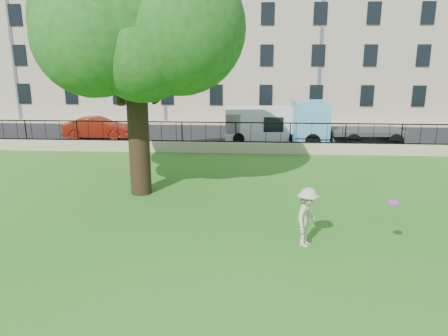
# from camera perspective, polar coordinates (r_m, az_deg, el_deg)

# --- Properties ---
(ground) EXTENTS (120.00, 120.00, 0.00)m
(ground) POSITION_cam_1_polar(r_m,az_deg,el_deg) (13.08, -0.45, -9.86)
(ground) COLOR #246618
(ground) RESTS_ON ground
(retaining_wall) EXTENTS (50.00, 0.40, 0.60)m
(retaining_wall) POSITION_cam_1_polar(r_m,az_deg,el_deg) (24.41, 1.53, 2.71)
(retaining_wall) COLOR tan
(retaining_wall) RESTS_ON ground
(iron_railing) EXTENTS (50.00, 0.05, 1.13)m
(iron_railing) POSITION_cam_1_polar(r_m,az_deg,el_deg) (24.24, 1.54, 4.68)
(iron_railing) COLOR black
(iron_railing) RESTS_ON retaining_wall
(street) EXTENTS (60.00, 9.00, 0.01)m
(street) POSITION_cam_1_polar(r_m,az_deg,el_deg) (29.07, 1.87, 4.11)
(street) COLOR black
(street) RESTS_ON ground
(sidewalk) EXTENTS (60.00, 1.40, 0.12)m
(sidewalk) POSITION_cam_1_polar(r_m,az_deg,el_deg) (34.18, 2.14, 5.85)
(sidewalk) COLOR tan
(sidewalk) RESTS_ON ground
(building_row) EXTENTS (56.40, 10.40, 13.80)m
(building_row) POSITION_cam_1_polar(r_m,az_deg,el_deg) (39.43, 2.47, 17.06)
(building_row) COLOR #B1A08D
(building_row) RESTS_ON ground
(tree) EXTENTS (8.24, 6.44, 10.30)m
(tree) POSITION_cam_1_polar(r_m,az_deg,el_deg) (17.12, -12.26, 19.28)
(tree) COLOR black
(tree) RESTS_ON ground
(man) EXTENTS (1.06, 1.30, 1.76)m
(man) POSITION_cam_1_polar(r_m,az_deg,el_deg) (12.88, 10.81, -6.32)
(man) COLOR #BFB09B
(man) RESTS_ON ground
(frisbee) EXTENTS (0.28, 0.27, 0.12)m
(frisbee) POSITION_cam_1_polar(r_m,az_deg,el_deg) (12.59, 21.29, -4.25)
(frisbee) COLOR #A327E2
(red_sedan) EXTENTS (4.31, 1.64, 1.40)m
(red_sedan) POSITION_cam_1_polar(r_m,az_deg,el_deg) (29.36, -16.15, 5.02)
(red_sedan) COLOR maroon
(red_sedan) RESTS_ON street
(white_van) EXTENTS (5.15, 2.29, 2.11)m
(white_van) POSITION_cam_1_polar(r_m,az_deg,el_deg) (27.61, 5.42, 5.69)
(white_van) COLOR silver
(white_van) RESTS_ON street
(blue_truck) EXTENTS (6.41, 2.58, 2.64)m
(blue_truck) POSITION_cam_1_polar(r_m,az_deg,el_deg) (27.16, 15.64, 5.61)
(blue_truck) COLOR #61AEE3
(blue_truck) RESTS_ON street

